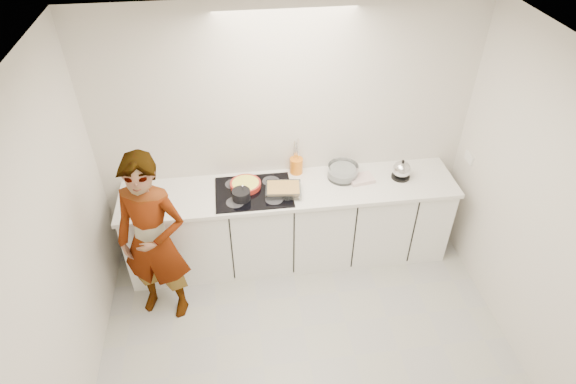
{
  "coord_description": "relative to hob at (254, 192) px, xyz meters",
  "views": [
    {
      "loc": [
        -0.5,
        -2.33,
        3.73
      ],
      "look_at": [
        -0.05,
        1.05,
        1.05
      ],
      "focal_mm": 30.0,
      "sensor_mm": 36.0,
      "label": 1
    }
  ],
  "objects": [
    {
      "name": "wall_left",
      "position": [
        -1.45,
        -1.26,
        0.38
      ],
      "size": [
        0.0,
        3.2,
        2.6
      ],
      "primitive_type": "cube",
      "color": "silver",
      "rests_on": "ground"
    },
    {
      "name": "tart_dish",
      "position": [
        -0.07,
        0.08,
        0.03
      ],
      "size": [
        0.31,
        0.31,
        0.05
      ],
      "color": "#B5291F",
      "rests_on": "hob"
    },
    {
      "name": "floor",
      "position": [
        0.35,
        -1.26,
        -0.92
      ],
      "size": [
        3.6,
        3.2,
        0.0
      ],
      "primitive_type": "cube",
      "color": "#ABABA9",
      "rests_on": "ground"
    },
    {
      "name": "ceiling",
      "position": [
        0.35,
        -1.26,
        1.68
      ],
      "size": [
        3.6,
        3.2,
        0.0
      ],
      "primitive_type": "cube",
      "color": "white",
      "rests_on": "wall_back"
    },
    {
      "name": "cook",
      "position": [
        -0.9,
        -0.5,
        -0.06
      ],
      "size": [
        0.72,
        0.57,
        1.72
      ],
      "primitive_type": "imported",
      "rotation": [
        0.0,
        0.0,
        -0.29
      ],
      "color": "white",
      "rests_on": "floor"
    },
    {
      "name": "countertop",
      "position": [
        0.35,
        0.02,
        -0.03
      ],
      "size": [
        3.24,
        0.64,
        0.04
      ],
      "primitive_type": "cube",
      "color": "white",
      "rests_on": "base_cabinets"
    },
    {
      "name": "base_cabinets",
      "position": [
        0.35,
        0.02,
        -0.48
      ],
      "size": [
        3.2,
        0.58,
        0.87
      ],
      "primitive_type": "cube",
      "color": "white",
      "rests_on": "floor"
    },
    {
      "name": "baking_dish",
      "position": [
        0.28,
        -0.05,
        0.04
      ],
      "size": [
        0.36,
        0.28,
        0.06
      ],
      "color": "silver",
      "rests_on": "hob"
    },
    {
      "name": "hob",
      "position": [
        0.0,
        0.0,
        0.0
      ],
      "size": [
        0.72,
        0.54,
        0.01
      ],
      "primitive_type": "cube",
      "color": "black",
      "rests_on": "countertop"
    },
    {
      "name": "mixing_bowl",
      "position": [
        0.89,
        0.13,
        0.06
      ],
      "size": [
        0.36,
        0.36,
        0.14
      ],
      "color": "silver",
      "rests_on": "countertop"
    },
    {
      "name": "kettle",
      "position": [
        1.45,
        0.05,
        0.08
      ],
      "size": [
        0.24,
        0.24,
        0.21
      ],
      "color": "black",
      "rests_on": "countertop"
    },
    {
      "name": "saucepan",
      "position": [
        -0.12,
        -0.1,
        0.05
      ],
      "size": [
        0.22,
        0.22,
        0.16
      ],
      "color": "black",
      "rests_on": "hob"
    },
    {
      "name": "tea_towel",
      "position": [
        1.06,
        0.06,
        0.01
      ],
      "size": [
        0.26,
        0.2,
        0.04
      ],
      "primitive_type": "cube",
      "rotation": [
        0.0,
        0.0,
        0.16
      ],
      "color": "white",
      "rests_on": "countertop"
    },
    {
      "name": "utensil_crock",
      "position": [
        0.45,
        0.28,
        0.07
      ],
      "size": [
        0.16,
        0.16,
        0.16
      ],
      "primitive_type": "cylinder",
      "rotation": [
        0.0,
        0.0,
        -0.3
      ],
      "color": "orange",
      "rests_on": "countertop"
    },
    {
      "name": "wall_right",
      "position": [
        2.15,
        -1.24,
        0.38
      ],
      "size": [
        0.02,
        3.2,
        2.6
      ],
      "color": "silver",
      "rests_on": "ground"
    },
    {
      "name": "wall_back",
      "position": [
        0.35,
        0.34,
        0.38
      ],
      "size": [
        3.6,
        0.0,
        2.6
      ],
      "primitive_type": "cube",
      "color": "silver",
      "rests_on": "ground"
    }
  ]
}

